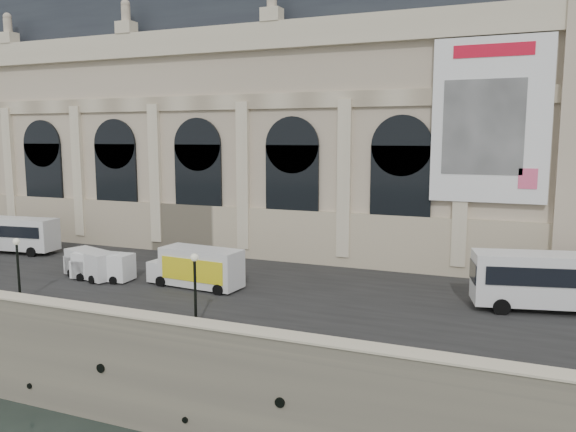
% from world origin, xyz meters
% --- Properties ---
extents(ground, '(260.00, 260.00, 0.00)m').
position_xyz_m(ground, '(0.00, 0.00, 0.00)').
color(ground, black).
rests_on(ground, ground).
extents(quay, '(160.00, 70.00, 6.00)m').
position_xyz_m(quay, '(0.00, 35.00, 3.00)').
color(quay, gray).
rests_on(quay, ground).
extents(street, '(160.00, 24.00, 0.06)m').
position_xyz_m(street, '(0.00, 14.00, 6.03)').
color(street, '#2D2D2D').
rests_on(street, quay).
extents(parapet, '(160.00, 1.40, 1.21)m').
position_xyz_m(parapet, '(0.00, 0.60, 6.62)').
color(parapet, gray).
rests_on(parapet, quay).
extents(museum, '(69.00, 18.70, 29.10)m').
position_xyz_m(museum, '(-5.98, 30.86, 19.72)').
color(museum, beige).
rests_on(museum, quay).
extents(bus_left, '(12.49, 4.04, 3.62)m').
position_xyz_m(bus_left, '(-23.33, 15.12, 8.03)').
color(bus_left, silver).
rests_on(bus_left, quay).
extents(van_b, '(5.24, 2.38, 2.29)m').
position_xyz_m(van_b, '(-6.23, 9.84, 7.17)').
color(van_b, white).
rests_on(van_b, quay).
extents(van_c, '(5.69, 3.54, 2.37)m').
position_xyz_m(van_c, '(-7.55, 10.05, 7.21)').
color(van_c, silver).
rests_on(van_c, quay).
extents(box_truck, '(7.98, 3.33, 3.14)m').
position_xyz_m(box_truck, '(2.30, 10.91, 7.58)').
color(box_truck, silver).
rests_on(box_truck, quay).
extents(lamp_left, '(0.47, 0.47, 4.66)m').
position_xyz_m(lamp_left, '(-7.29, 2.63, 8.32)').
color(lamp_left, black).
rests_on(lamp_left, quay).
extents(lamp_right, '(0.48, 0.48, 4.72)m').
position_xyz_m(lamp_right, '(7.28, 2.57, 8.35)').
color(lamp_right, black).
rests_on(lamp_right, quay).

